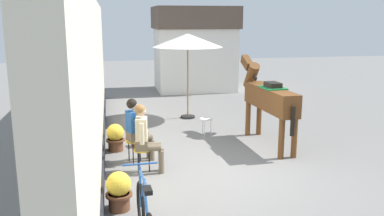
{
  "coord_description": "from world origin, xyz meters",
  "views": [
    {
      "loc": [
        -2.19,
        -7.76,
        3.02
      ],
      "look_at": [
        -0.4,
        1.2,
        1.05
      ],
      "focal_mm": 38.96,
      "sensor_mm": 36.0,
      "label": 1
    }
  ],
  "objects_px": {
    "seated_visitor_far": "(136,127)",
    "flower_planter_far": "(115,137)",
    "seated_visitor_near": "(145,135)",
    "saddled_horse_center": "(268,98)",
    "flower_planter_near": "(119,190)",
    "spare_stool_white": "(206,121)",
    "cafe_parasol": "(188,41)",
    "satchel_bag": "(135,143)"
  },
  "relations": [
    {
      "from": "seated_visitor_far",
      "to": "flower_planter_far",
      "type": "distance_m",
      "value": 1.05
    },
    {
      "from": "seated_visitor_near",
      "to": "saddled_horse_center",
      "type": "bearing_deg",
      "value": 23.51
    },
    {
      "from": "saddled_horse_center",
      "to": "flower_planter_near",
      "type": "relative_size",
      "value": 4.69
    },
    {
      "from": "flower_planter_far",
      "to": "spare_stool_white",
      "type": "relative_size",
      "value": 1.39
    },
    {
      "from": "flower_planter_near",
      "to": "cafe_parasol",
      "type": "height_order",
      "value": "cafe_parasol"
    },
    {
      "from": "seated_visitor_far",
      "to": "saddled_horse_center",
      "type": "distance_m",
      "value": 3.3
    },
    {
      "from": "flower_planter_far",
      "to": "cafe_parasol",
      "type": "bearing_deg",
      "value": 52.17
    },
    {
      "from": "seated_visitor_far",
      "to": "spare_stool_white",
      "type": "bearing_deg",
      "value": 41.66
    },
    {
      "from": "seated_visitor_far",
      "to": "flower_planter_near",
      "type": "xyz_separation_m",
      "value": [
        -0.44,
        -2.26,
        -0.44
      ]
    },
    {
      "from": "saddled_horse_center",
      "to": "satchel_bag",
      "type": "height_order",
      "value": "saddled_horse_center"
    },
    {
      "from": "seated_visitor_near",
      "to": "spare_stool_white",
      "type": "height_order",
      "value": "seated_visitor_near"
    },
    {
      "from": "satchel_bag",
      "to": "spare_stool_white",
      "type": "bearing_deg",
      "value": 93.98
    },
    {
      "from": "saddled_horse_center",
      "to": "flower_planter_far",
      "type": "relative_size",
      "value": 4.69
    },
    {
      "from": "spare_stool_white",
      "to": "satchel_bag",
      "type": "xyz_separation_m",
      "value": [
        -1.89,
        -0.62,
        -0.3
      ]
    },
    {
      "from": "cafe_parasol",
      "to": "satchel_bag",
      "type": "distance_m",
      "value": 3.93
    },
    {
      "from": "spare_stool_white",
      "to": "flower_planter_far",
      "type": "bearing_deg",
      "value": -159.95
    },
    {
      "from": "seated_visitor_far",
      "to": "saddled_horse_center",
      "type": "relative_size",
      "value": 0.46
    },
    {
      "from": "seated_visitor_far",
      "to": "spare_stool_white",
      "type": "height_order",
      "value": "seated_visitor_far"
    },
    {
      "from": "seated_visitor_far",
      "to": "flower_planter_far",
      "type": "relative_size",
      "value": 2.17
    },
    {
      "from": "flower_planter_near",
      "to": "satchel_bag",
      "type": "bearing_deg",
      "value": 82.02
    },
    {
      "from": "cafe_parasol",
      "to": "satchel_bag",
      "type": "relative_size",
      "value": 9.21
    },
    {
      "from": "flower_planter_near",
      "to": "spare_stool_white",
      "type": "bearing_deg",
      "value": 59.27
    },
    {
      "from": "flower_planter_far",
      "to": "cafe_parasol",
      "type": "height_order",
      "value": "cafe_parasol"
    },
    {
      "from": "flower_planter_far",
      "to": "satchel_bag",
      "type": "height_order",
      "value": "flower_planter_far"
    },
    {
      "from": "flower_planter_far",
      "to": "spare_stool_white",
      "type": "distance_m",
      "value": 2.51
    },
    {
      "from": "flower_planter_near",
      "to": "flower_planter_far",
      "type": "height_order",
      "value": "same"
    },
    {
      "from": "saddled_horse_center",
      "to": "flower_planter_near",
      "type": "height_order",
      "value": "saddled_horse_center"
    },
    {
      "from": "flower_planter_near",
      "to": "seated_visitor_near",
      "type": "bearing_deg",
      "value": 70.58
    },
    {
      "from": "saddled_horse_center",
      "to": "spare_stool_white",
      "type": "bearing_deg",
      "value": 141.01
    },
    {
      "from": "seated_visitor_near",
      "to": "cafe_parasol",
      "type": "distance_m",
      "value": 5.0
    },
    {
      "from": "flower_planter_near",
      "to": "satchel_bag",
      "type": "xyz_separation_m",
      "value": [
        0.47,
        3.35,
        -0.23
      ]
    },
    {
      "from": "seated_visitor_near",
      "to": "satchel_bag",
      "type": "relative_size",
      "value": 4.96
    },
    {
      "from": "flower_planter_near",
      "to": "satchel_bag",
      "type": "distance_m",
      "value": 3.39
    },
    {
      "from": "saddled_horse_center",
      "to": "cafe_parasol",
      "type": "relative_size",
      "value": 1.16
    },
    {
      "from": "seated_visitor_far",
      "to": "flower_planter_near",
      "type": "relative_size",
      "value": 2.17
    },
    {
      "from": "saddled_horse_center",
      "to": "spare_stool_white",
      "type": "distance_m",
      "value": 1.81
    },
    {
      "from": "seated_visitor_far",
      "to": "spare_stool_white",
      "type": "distance_m",
      "value": 2.6
    },
    {
      "from": "seated_visitor_near",
      "to": "satchel_bag",
      "type": "xyz_separation_m",
      "value": [
        -0.09,
        1.75,
        -0.68
      ]
    },
    {
      "from": "cafe_parasol",
      "to": "flower_planter_far",
      "type": "bearing_deg",
      "value": -127.83
    },
    {
      "from": "saddled_horse_center",
      "to": "seated_visitor_near",
      "type": "bearing_deg",
      "value": -156.49
    },
    {
      "from": "flower_planter_near",
      "to": "flower_planter_far",
      "type": "xyz_separation_m",
      "value": [
        0.0,
        3.12,
        0.0
      ]
    },
    {
      "from": "spare_stool_white",
      "to": "satchel_bag",
      "type": "relative_size",
      "value": 1.64
    }
  ]
}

